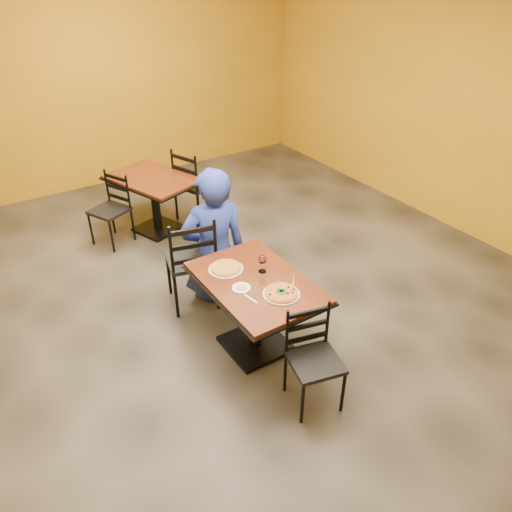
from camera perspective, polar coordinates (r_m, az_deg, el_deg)
floor at (r=5.01m, az=-3.18°, el=-7.15°), size 7.00×8.00×0.01m
wall_back at (r=7.81m, az=-19.33°, el=18.18°), size 7.00×0.01×3.00m
wall_right at (r=6.57m, az=24.72°, el=14.66°), size 0.01×8.00×3.00m
table_main at (r=4.33m, az=-0.04°, el=-4.99°), size 0.83×1.23×0.75m
table_second at (r=6.41m, az=-11.83°, el=7.38°), size 1.11×1.34×0.75m
chair_main_near at (r=3.94m, az=6.93°, el=-12.23°), size 0.47×0.47×0.86m
chair_main_far at (r=4.97m, az=-7.62°, el=-0.40°), size 0.57×0.57×1.04m
chair_second_left at (r=6.29m, az=-16.78°, el=5.06°), size 0.53×0.53×0.89m
chair_second_right at (r=6.64m, az=-6.97°, el=8.30°), size 0.59×0.59×1.01m
diner at (r=4.95m, az=-5.01°, el=2.44°), size 0.78×0.61×1.45m
plate_main at (r=4.05m, az=2.98°, el=-4.47°), size 0.31×0.31×0.01m
pizza_main at (r=4.05m, az=2.99°, el=-4.29°), size 0.28×0.28×0.02m
plate_far at (r=4.36m, az=-3.54°, el=-1.53°), size 0.31×0.31×0.01m
pizza_far at (r=4.35m, az=-3.55°, el=-1.35°), size 0.28×0.28×0.02m
side_plate at (r=4.12m, az=-1.72°, el=-3.75°), size 0.16×0.16×0.01m
dip at (r=4.12m, az=-1.73°, el=-3.65°), size 0.09×0.09×0.01m
wine_glass at (r=4.28m, az=0.75°, el=-0.83°), size 0.08×0.08×0.18m
fork at (r=4.01m, az=-0.75°, el=-4.92°), size 0.04×0.19×0.00m
knife at (r=4.22m, az=4.42°, el=-2.88°), size 0.15×0.17×0.00m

